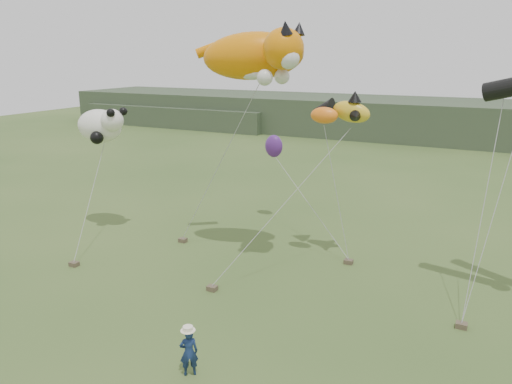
# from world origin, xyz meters

# --- Properties ---
(ground) EXTENTS (120.00, 120.00, 0.00)m
(ground) POSITION_xyz_m (0.00, 0.00, 0.00)
(ground) COLOR #385123
(ground) RESTS_ON ground
(headland) EXTENTS (90.00, 13.00, 4.00)m
(headland) POSITION_xyz_m (-3.11, 44.69, 1.92)
(headland) COLOR #2D3D28
(headland) RESTS_ON ground
(festival_attendant) EXTENTS (0.62, 0.59, 1.42)m
(festival_attendant) POSITION_xyz_m (0.01, -1.54, 0.71)
(festival_attendant) COLOR #15264F
(festival_attendant) RESTS_ON ground
(sandbag_anchors) EXTENTS (15.63, 5.78, 0.19)m
(sandbag_anchors) POSITION_xyz_m (-1.68, 5.04, 0.09)
(sandbag_anchors) COLOR brown
(sandbag_anchors) RESTS_ON ground
(cat_kite) EXTENTS (5.61, 3.21, 2.39)m
(cat_kite) POSITION_xyz_m (-2.01, 6.94, 8.69)
(cat_kite) COLOR orange
(cat_kite) RESTS_ON ground
(fish_kite) EXTENTS (2.64, 1.76, 1.40)m
(fish_kite) POSITION_xyz_m (0.98, 8.59, 6.50)
(fish_kite) COLOR gold
(fish_kite) RESTS_ON ground
(panda_kite) EXTENTS (2.87, 1.86, 1.79)m
(panda_kite) POSITION_xyz_m (-10.64, 6.93, 5.36)
(panda_kite) COLOR white
(panda_kite) RESTS_ON ground
(misc_kites) EXTENTS (5.28, 4.99, 3.23)m
(misc_kites) POSITION_xyz_m (-1.95, 10.38, 4.98)
(misc_kites) COLOR orange
(misc_kites) RESTS_ON ground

